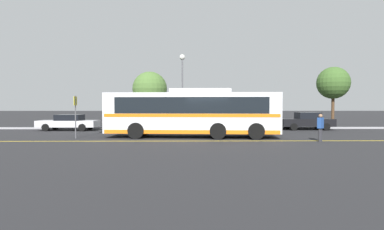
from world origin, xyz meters
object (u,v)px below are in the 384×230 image
Objects in this scene: parked_car_0 at (69,122)px; parked_car_2 at (228,121)px; street_lamp at (182,75)px; pedestrian_0 at (320,126)px; tree_0 at (333,83)px; parked_car_3 at (307,121)px; tree_1 at (150,89)px; bus_stop_sign at (75,112)px; parked_car_1 at (149,121)px; transit_bus at (192,112)px.

parked_car_0 is 13.29m from parked_car_2.
parked_car_2 is 6.01m from street_lamp.
tree_0 reaches higher than pedestrian_0.
pedestrian_0 is 0.27× the size of tree_0.
tree_0 reaches higher than parked_car_2.
tree_1 is (-13.88, 4.20, 2.96)m from parked_car_3.
parked_car_3 is (6.73, 0.02, -0.03)m from parked_car_2.
street_lamp is 1.24× the size of tree_1.
bus_stop_sign is 0.49× the size of tree_1.
tree_1 is at bearing 175.30° from tree_0.
parked_car_1 is at bearing -85.96° from parked_car_0.
parked_car_2 is (6.71, 0.13, 0.01)m from parked_car_1.
parked_car_3 is 1.64× the size of bus_stop_sign.
tree_1 is at bearing 25.55° from transit_bus.
parked_car_1 is at bearing -84.18° from tree_1.
parked_car_3 reaches higher than parked_car_0.
parked_car_2 is (3.13, 5.96, -0.86)m from transit_bus.
parked_car_0 is 0.71× the size of street_lamp.
parked_car_3 is 11.58m from street_lamp.
bus_stop_sign reaches higher than parked_car_1.
bus_stop_sign is at bearing -153.82° from parked_car_0.
street_lamp is 14.26m from tree_0.
tree_0 is at bearing -51.48° from parked_car_3.
parked_car_2 is at bearing 86.18° from parked_car_1.
parked_car_2 is (13.28, 0.46, 0.09)m from parked_car_0.
bus_stop_sign is (-3.69, -6.51, 0.92)m from parked_car_1.
tree_1 is (-0.44, 4.34, 2.94)m from parked_car_1.
parked_car_3 is 0.65× the size of street_lamp.
tree_0 is (3.59, 2.76, 3.45)m from parked_car_3.
parked_car_2 is 0.96× the size of parked_car_3.
tree_0 is (23.59, 3.24, 3.51)m from parked_car_0.
bus_stop_sign is (-10.39, -6.64, 0.91)m from parked_car_2.
street_lamp is at bearing -177.11° from tree_0.
parked_car_1 is at bearing -84.70° from parked_car_2.
parked_car_0 is (-10.15, 5.50, -0.95)m from transit_bus.
parked_car_0 is at bearing -92.03° from parked_car_1.
tree_1 is (-4.03, 10.18, 2.08)m from transit_bus.
bus_stop_sign is (-17.12, -6.66, 0.93)m from parked_car_3.
tree_0 reaches higher than transit_bus.
street_lamp is at bearing 9.55° from transit_bus.
tree_0 is (14.23, 0.72, -0.65)m from street_lamp.
tree_1 reaches higher than bus_stop_sign.
tree_0 reaches higher than parked_car_0.
parked_car_3 is (9.85, 5.98, -0.88)m from transit_bus.
tree_1 is at bearing -94.16° from pedestrian_0.
street_lamp is (9.37, 2.52, 4.16)m from parked_car_0.
parked_car_0 is 24.07m from tree_0.
parked_car_3 is at bearing 94.35° from parked_car_2.
parked_car_3 is 8.95m from pedestrian_0.
transit_bus is at bearing 26.67° from parked_car_1.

